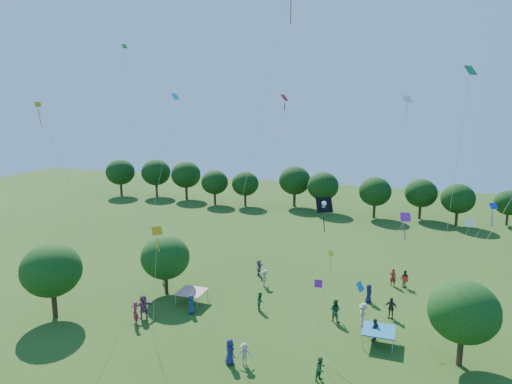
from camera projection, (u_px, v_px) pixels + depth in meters
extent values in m
cylinder|color=#422B19|center=(55.00, 305.00, 36.18)|extent=(0.40, 0.40, 1.96)
ellipsoid|color=#194814|center=(51.00, 270.00, 35.61)|extent=(4.65, 4.65, 4.19)
cylinder|color=#422B19|center=(166.00, 285.00, 40.75)|extent=(0.32, 0.32, 1.55)
ellipsoid|color=#194814|center=(165.00, 257.00, 40.25)|extent=(4.30, 4.30, 3.87)
cylinder|color=#422B19|center=(460.00, 352.00, 29.51)|extent=(0.38, 0.38, 1.85)
ellipsoid|color=#194814|center=(464.00, 312.00, 28.97)|extent=(4.45, 4.45, 4.00)
cylinder|color=#422B19|center=(121.00, 190.00, 83.69)|extent=(0.44, 0.44, 2.15)
ellipsoid|color=#143810|center=(120.00, 172.00, 83.06)|extent=(5.17, 5.17, 4.65)
cylinder|color=#422B19|center=(157.00, 190.00, 83.06)|extent=(0.45, 0.45, 2.17)
ellipsoid|color=#143810|center=(156.00, 172.00, 82.42)|extent=(5.22, 5.22, 4.70)
cylinder|color=#422B19|center=(187.00, 193.00, 80.65)|extent=(0.44, 0.44, 2.15)
ellipsoid|color=#143810|center=(186.00, 175.00, 80.02)|extent=(5.17, 5.17, 4.65)
cylinder|color=#422B19|center=(215.00, 199.00, 76.39)|extent=(0.38, 0.38, 1.87)
ellipsoid|color=#143810|center=(215.00, 182.00, 75.84)|extent=(4.48, 4.48, 4.03)
cylinder|color=#422B19|center=(245.00, 200.00, 75.23)|extent=(0.38, 0.38, 1.84)
ellipsoid|color=#143810|center=(245.00, 184.00, 74.69)|extent=(4.42, 4.42, 3.98)
cylinder|color=#422B19|center=(294.00, 200.00, 74.85)|extent=(0.44, 0.44, 2.14)
ellipsoid|color=#143810|center=(295.00, 180.00, 74.22)|extent=(5.14, 5.14, 4.63)
cylinder|color=#422B19|center=(322.00, 205.00, 71.16)|extent=(0.42, 0.42, 2.03)
ellipsoid|color=#143810|center=(323.00, 186.00, 70.57)|extent=(4.86, 4.86, 4.37)
cylinder|color=#422B19|center=(374.00, 211.00, 67.50)|extent=(0.40, 0.40, 1.96)
ellipsoid|color=#143810|center=(375.00, 192.00, 66.92)|extent=(4.71, 4.71, 4.24)
cylinder|color=#422B19|center=(420.00, 213.00, 66.80)|extent=(0.39, 0.39, 1.91)
ellipsoid|color=#143810|center=(421.00, 193.00, 66.24)|extent=(4.59, 4.59, 4.13)
cylinder|color=#422B19|center=(456.00, 219.00, 63.20)|extent=(0.39, 0.39, 1.89)
ellipsoid|color=#143810|center=(458.00, 199.00, 62.65)|extent=(4.54, 4.54, 4.08)
cylinder|color=#422B19|center=(507.00, 220.00, 63.37)|extent=(0.33, 0.33, 1.58)
ellipsoid|color=#143810|center=(509.00, 203.00, 62.91)|extent=(3.80, 3.80, 3.42)
cube|color=red|center=(192.00, 292.00, 38.62)|extent=(2.20, 2.20, 0.08)
cylinder|color=#999999|center=(176.00, 300.00, 38.13)|extent=(0.05, 0.05, 1.10)
cylinder|color=#999999|center=(197.00, 304.00, 37.46)|extent=(0.05, 0.05, 1.10)
cylinder|color=#999999|center=(187.00, 291.00, 39.97)|extent=(0.05, 0.05, 1.10)
cylinder|color=#999999|center=(208.00, 294.00, 39.31)|extent=(0.05, 0.05, 1.10)
cube|color=#18689E|center=(379.00, 330.00, 32.07)|extent=(2.20, 2.20, 0.08)
cylinder|color=#999999|center=(362.00, 341.00, 31.57)|extent=(0.05, 0.05, 1.10)
cylinder|color=#999999|center=(392.00, 346.00, 30.91)|extent=(0.05, 0.05, 1.10)
cylinder|color=#999999|center=(366.00, 328.00, 33.42)|extent=(0.05, 0.05, 1.10)
cylinder|color=#999999|center=(394.00, 333.00, 32.76)|extent=(0.05, 0.05, 1.10)
imported|color=navy|center=(191.00, 304.00, 36.80)|extent=(0.71, 0.90, 1.61)
imported|color=maroon|center=(393.00, 277.00, 42.38)|extent=(0.71, 0.55, 1.68)
imported|color=#296134|center=(321.00, 369.00, 27.90)|extent=(0.72, 0.88, 1.57)
imported|color=#C4B19D|center=(363.00, 315.00, 34.72)|extent=(0.73, 1.27, 1.83)
imported|color=#3A322F|center=(375.00, 330.00, 32.56)|extent=(0.75, 1.08, 1.69)
imported|color=#824C7D|center=(259.00, 268.00, 44.94)|extent=(0.65, 1.54, 1.61)
imported|color=#1A1C4C|center=(369.00, 293.00, 38.85)|extent=(0.57, 0.86, 1.62)
imported|color=maroon|center=(164.00, 275.00, 42.97)|extent=(0.72, 0.59, 1.67)
imported|color=#204C30|center=(335.00, 310.00, 35.44)|extent=(0.99, 0.68, 1.83)
imported|color=#AA9E88|center=(265.00, 278.00, 42.20)|extent=(0.52, 1.06, 1.59)
imported|color=#372D2C|center=(405.00, 279.00, 41.96)|extent=(0.99, 1.04, 1.68)
imported|color=#A35F91|center=(464.00, 298.00, 37.85)|extent=(1.16, 1.70, 1.72)
imported|color=navy|center=(230.00, 352.00, 29.64)|extent=(0.98, 0.87, 1.75)
imported|color=#9B1C3D|center=(135.00, 313.00, 34.92)|extent=(0.79, 0.81, 1.84)
imported|color=#2B6537|center=(260.00, 301.00, 37.42)|extent=(0.65, 0.87, 1.57)
imported|color=#A59784|center=(244.00, 354.00, 29.53)|extent=(1.10, 0.85, 1.53)
imported|color=#37302C|center=(391.00, 308.00, 35.99)|extent=(1.08, 0.64, 1.73)
imported|color=#874E73|center=(143.00, 307.00, 35.98)|extent=(1.72, 1.74, 1.93)
cube|color=black|center=(324.00, 205.00, 29.93)|extent=(1.22, 1.01, 0.92)
cube|color=black|center=(324.00, 223.00, 30.22)|extent=(0.14, 0.27, 1.18)
sphere|color=white|center=(324.00, 204.00, 29.85)|extent=(0.34, 0.34, 0.34)
cylinder|color=white|center=(324.00, 208.00, 29.91)|extent=(0.25, 0.47, 0.31)
cylinder|color=white|center=(324.00, 208.00, 29.91)|extent=(0.25, 0.47, 0.31)
cylinder|color=beige|center=(311.00, 280.00, 29.40)|extent=(0.82, 3.39, 8.44)
cube|color=red|center=(291.00, 2.00, 32.71)|extent=(0.23, 0.63, 2.94)
cylinder|color=beige|center=(252.00, 152.00, 31.91)|extent=(3.28, 7.18, 24.25)
cube|color=red|center=(405.00, 279.00, 32.95)|extent=(0.47, 0.39, 0.32)
cylinder|color=beige|center=(411.00, 301.00, 32.99)|extent=(1.07, 0.21, 2.78)
cylinder|color=beige|center=(472.00, 263.00, 25.61)|extent=(2.84, 10.59, 13.24)
cube|color=yellow|center=(331.00, 254.00, 30.39)|extent=(0.35, 0.39, 0.33)
cube|color=yellow|center=(330.00, 264.00, 30.59)|extent=(0.09, 0.25, 1.09)
cylinder|color=beige|center=(324.00, 297.00, 30.50)|extent=(0.54, 1.16, 5.45)
cube|color=#157738|center=(471.00, 70.00, 22.54)|extent=(0.70, 0.72, 0.47)
cylinder|color=beige|center=(448.00, 222.00, 27.49)|extent=(0.43, 6.96, 16.82)
cube|color=#1235BA|center=(493.00, 206.00, 36.30)|extent=(0.72, 0.63, 0.44)
cube|color=#1235BA|center=(492.00, 219.00, 36.56)|extent=(0.17, 0.31, 1.37)
cylinder|color=beige|center=(465.00, 254.00, 36.45)|extent=(3.73, 2.64, 7.16)
cube|color=#A71BA1|center=(405.00, 217.00, 25.10)|extent=(0.60, 0.46, 0.43)
cube|color=#A71BA1|center=(404.00, 232.00, 25.31)|extent=(0.18, 0.22, 1.00)
cylinder|color=beige|center=(359.00, 285.00, 27.81)|extent=(4.90, 2.14, 9.08)
cube|color=white|center=(470.00, 222.00, 36.10)|extent=(0.77, 0.59, 0.58)
cylinder|color=beige|center=(452.00, 263.00, 36.37)|extent=(2.24, 1.58, 5.88)
cube|color=#0EC0D7|center=(175.00, 97.00, 39.83)|extent=(0.58, 0.76, 0.54)
cylinder|color=beige|center=(157.00, 190.00, 40.71)|extent=(2.88, 2.53, 15.72)
cube|color=#B80A0E|center=(285.00, 98.00, 35.92)|extent=(0.54, 0.71, 0.50)
cube|color=#B80A0E|center=(285.00, 107.00, 36.10)|extent=(0.13, 0.16, 0.62)
cylinder|color=beige|center=(268.00, 192.00, 39.72)|extent=(3.89, 3.49, 15.61)
cube|color=orange|center=(157.00, 231.00, 29.26)|extent=(0.78, 0.77, 0.46)
cube|color=orange|center=(158.00, 244.00, 29.48)|extent=(0.07, 0.24, 1.04)
cylinder|color=beige|center=(155.00, 281.00, 30.92)|extent=(1.60, 1.47, 7.14)
cube|color=orange|center=(38.00, 104.00, 30.38)|extent=(0.37, 0.42, 0.34)
cube|color=orange|center=(40.00, 117.00, 30.59)|extent=(0.11, 0.28, 1.23)
cylinder|color=beige|center=(82.00, 214.00, 32.90)|extent=(3.06, 3.33, 15.22)
cube|color=green|center=(124.00, 46.00, 38.50)|extent=(0.41, 0.50, 0.36)
cylinder|color=beige|center=(134.00, 166.00, 40.26)|extent=(0.82, 0.16, 19.98)
cube|color=#1174AE|center=(360.00, 287.00, 28.32)|extent=(0.50, 0.68, 0.54)
cylinder|color=beige|center=(339.00, 316.00, 29.27)|extent=(2.52, 0.23, 4.01)
cube|color=#89167D|center=(318.00, 284.00, 26.36)|extent=(0.49, 0.35, 0.38)
cylinder|color=beige|center=(318.00, 315.00, 28.37)|extent=(0.59, 3.03, 5.02)
cube|color=silver|center=(408.00, 99.00, 32.08)|extent=(0.69, 0.66, 0.49)
cube|color=silver|center=(407.00, 109.00, 32.26)|extent=(0.08, 0.16, 0.67)
cylinder|color=beige|center=(403.00, 209.00, 33.66)|extent=(0.28, 0.22, 15.49)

